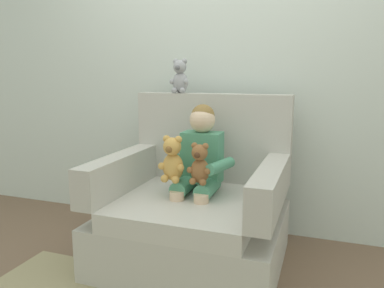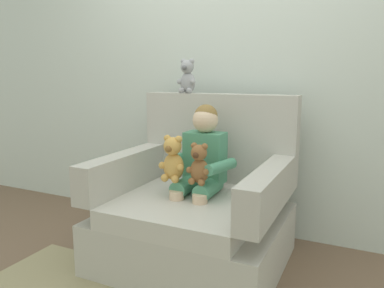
% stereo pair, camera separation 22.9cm
% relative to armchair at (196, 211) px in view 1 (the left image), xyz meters
% --- Properties ---
extents(ground_plane, '(8.00, 8.00, 0.00)m').
position_rel_armchair_xyz_m(ground_plane, '(0.00, -0.05, -0.34)').
color(ground_plane, brown).
extents(back_wall, '(6.00, 0.10, 2.60)m').
position_rel_armchair_xyz_m(back_wall, '(0.00, 0.66, 0.96)').
color(back_wall, silver).
rests_on(back_wall, ground).
extents(armchair, '(1.14, 0.99, 1.10)m').
position_rel_armchair_xyz_m(armchair, '(0.00, 0.00, 0.00)').
color(armchair, '#BCB7AD').
rests_on(armchair, ground).
extents(seated_child, '(0.45, 0.39, 0.82)m').
position_rel_armchair_xyz_m(seated_child, '(0.01, 0.04, 0.33)').
color(seated_child, '#4C9370').
rests_on(seated_child, armchair).
extents(plush_honey, '(0.17, 0.14, 0.29)m').
position_rel_armchair_xyz_m(plush_honey, '(-0.11, -0.13, 0.37)').
color(plush_honey, gold).
rests_on(plush_honey, armchair).
extents(plush_brown, '(0.15, 0.12, 0.26)m').
position_rel_armchair_xyz_m(plush_brown, '(0.07, -0.12, 0.35)').
color(plush_brown, brown).
rests_on(plush_brown, armchair).
extents(plush_grey_on_backrest, '(0.15, 0.12, 0.25)m').
position_rel_armchair_xyz_m(plush_grey_on_backrest, '(-0.25, 0.37, 0.87)').
color(plush_grey_on_backrest, '#9E9EA3').
rests_on(plush_grey_on_backrest, armchair).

